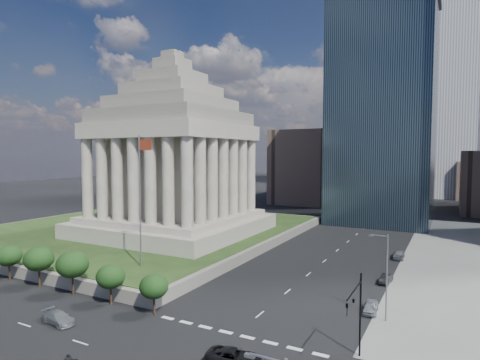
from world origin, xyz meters
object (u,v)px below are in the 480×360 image
Objects in this scene: war_memorial at (173,143)px; parked_sedan_mid at (386,279)px; traffic_signal_ne at (356,308)px; suv_grey at (58,318)px; parked_sedan_far at (399,255)px; flagpole at (141,193)px; pickup_truck at (234,357)px; street_lamp_north at (385,272)px; parked_sedan_near at (371,307)px.

war_memorial is 10.49× the size of parked_sedan_mid.
traffic_signal_ne is 32.46m from suv_grey.
suv_grey is at bearing -124.92° from parked_sedan_far.
parked_sedan_mid is at bearing -36.39° from suv_grey.
parked_sedan_mid is at bearing 92.25° from traffic_signal_ne.
flagpole is at bearing -149.76° from parked_sedan_mid.
parked_sedan_far is at bearing 95.73° from parked_sedan_mid.
flagpole reaches higher than parked_sedan_far.
parked_sedan_far is at bearing -18.94° from pickup_truck.
parked_sedan_far is (45.50, 6.85, -20.62)m from war_memorial.
flagpole is 4.31× the size of suv_grey.
pickup_truck is at bearing -122.80° from street_lamp_north.
street_lamp_north reaches higher than parked_sedan_far.
pickup_truck reaches higher than parked_sedan_near.
street_lamp_north is at bearing -76.93° from parked_sedan_mid.
war_memorial reaches higher than traffic_signal_ne.
street_lamp_north is 15.18m from parked_sedan_mid.
flagpole is 31.55m from pickup_truck.
traffic_signal_ne is at bearing -36.42° from war_memorial.
parked_sedan_far is (33.33, 30.85, -12.34)m from flagpole.
flagpole is 35.95m from street_lamp_north.
traffic_signal_ne is at bearing -16.71° from flagpole.
war_memorial is at bearing 174.78° from parked_sedan_mid.
parked_sedan_near is 12.40m from parked_sedan_mid.
suv_grey is 56.69m from parked_sedan_far.
war_memorial is at bearing -173.90° from parked_sedan_far.
pickup_truck reaches higher than parked_sedan_mid.
war_memorial is 48.33m from suv_grey.
war_memorial is 50.79m from parked_sedan_mid.
war_memorial is 54.92m from street_lamp_north.
suv_grey is 1.17× the size of parked_sedan_near.
flagpole reaches higher than pickup_truck.
pickup_truck is 20.20m from parked_sedan_near.
war_memorial is 8.41× the size of suv_grey.
flagpole reaches higher than parked_sedan_mid.
pickup_truck is 1.10× the size of suv_grey.
street_lamp_north is 5.61m from parked_sedan_near.
traffic_signal_ne reaches higher than pickup_truck.
parked_sedan_near is at bearing -92.45° from parked_sedan_far.
street_lamp_north is 37.27m from suv_grey.
traffic_signal_ne is 11.90m from pickup_truck.
war_memorial is at bearing 34.77° from pickup_truck.
pickup_truck reaches higher than suv_grey.
parked_sedan_mid is (33.33, 15.19, -12.50)m from flagpole.
suv_grey is at bearing -127.67° from parked_sedan_mid.
pickup_truck is at bearing -100.21° from parked_sedan_mid.
pickup_truck is 1.12× the size of parked_sedan_far.
traffic_signal_ne reaches higher than parked_sedan_far.
traffic_signal_ne is 2.15× the size of parked_sedan_mid.
street_lamp_north is at bearing -53.86° from suv_grey.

